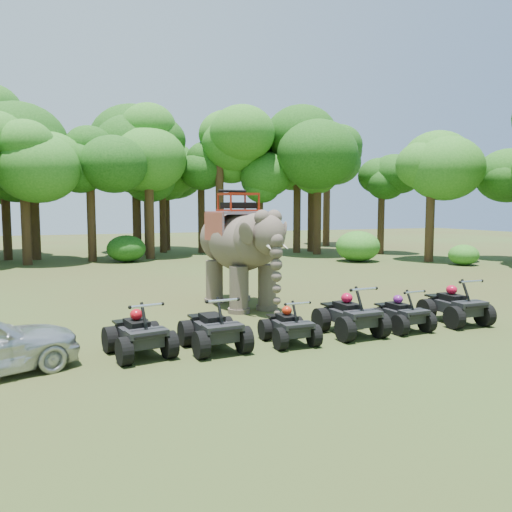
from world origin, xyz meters
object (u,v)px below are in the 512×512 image
Objects in this scene: atv_0 at (139,327)px; atv_2 at (289,321)px; atv_3 at (350,309)px; atv_4 at (401,309)px; atv_1 at (214,322)px; elephant at (240,249)px; atv_5 at (455,300)px.

atv_0 is 1.14× the size of atv_2.
atv_0 is 0.95× the size of atv_3.
atv_3 is at bearing -11.66° from atv_0.
atv_4 is (3.51, 0.12, 0.02)m from atv_2.
atv_0 is 1.10× the size of atv_4.
atv_1 is at bearing 176.04° from atv_2.
elephant is 5.16m from atv_3.
atv_5 is (5.50, 0.18, 0.11)m from atv_2.
atv_4 reaches higher than atv_2.
atv_1 is (1.75, -0.18, 0.02)m from atv_0.
atv_5 is at bearing -49.82° from elephant.
atv_2 is 0.83× the size of atv_3.
atv_5 reaches higher than atv_2.
atv_5 is at bearing -10.99° from atv_0.
elephant is at bearing 104.68° from atv_3.
atv_1 reaches higher than atv_2.
atv_5 is (9.16, -0.16, 0.03)m from atv_0.
elephant reaches higher than atv_0.
atv_1 is 3.81m from atv_3.
atv_3 is at bearing 6.25° from atv_2.
atv_2 is at bearing -101.70° from elephant.
elephant is 2.59× the size of atv_3.
atv_0 is 3.68m from atv_2.
atv_2 is at bearing -176.51° from atv_3.
atv_4 is at bearing 2.78° from atv_2.
atv_5 reaches higher than atv_3.
atv_2 is 1.91m from atv_3.
atv_5 is at bearing -0.94° from atv_4.
elephant is 5.52m from atv_1.
elephant reaches higher than atv_3.
atv_3 reaches higher than atv_0.
atv_2 is 5.50m from atv_5.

